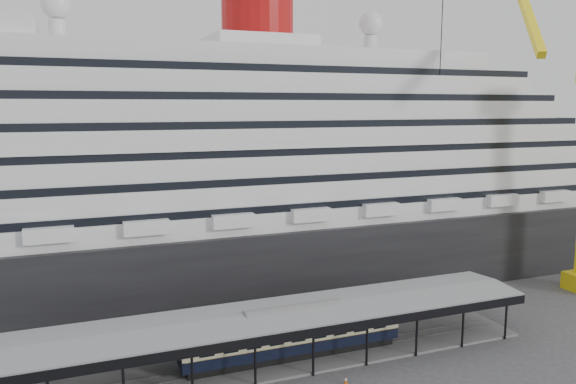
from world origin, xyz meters
name	(u,v)px	position (x,y,z in m)	size (l,w,h in m)	color
cruise_ship	(204,157)	(0.05, 32.00, 18.35)	(130.00, 30.00, 43.90)	black
platform_canopy	(270,340)	(0.00, 5.00, 2.36)	(56.00, 9.18, 5.30)	slate
pullman_carriage	(293,333)	(2.47, 5.00, 2.73)	(22.98, 3.22, 22.56)	black
traffic_cone_right	(346,380)	(5.00, -1.77, 0.37)	(0.41, 0.41, 0.75)	#DA510C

